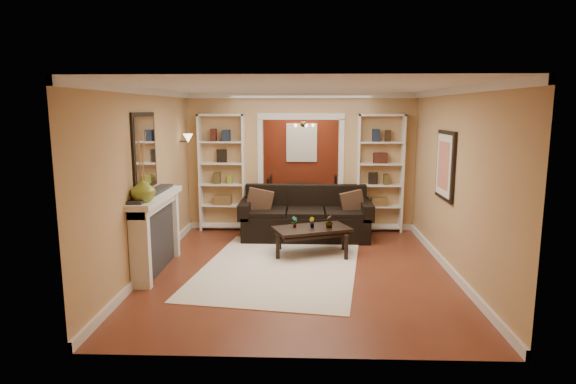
{
  "coord_description": "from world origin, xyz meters",
  "views": [
    {
      "loc": [
        0.08,
        -8.34,
        2.4
      ],
      "look_at": [
        -0.18,
        -0.8,
        1.09
      ],
      "focal_mm": 30.0,
      "sensor_mm": 36.0,
      "label": 1
    }
  ],
  "objects_px": {
    "sofa": "(306,213)",
    "dining_table": "(303,200)",
    "bookshelf_left": "(222,173)",
    "fireplace": "(158,233)",
    "bookshelf_right": "(380,174)",
    "coffee_table": "(312,241)"
  },
  "relations": [
    {
      "from": "dining_table",
      "to": "coffee_table",
      "type": "bearing_deg",
      "value": -177.35
    },
    {
      "from": "sofa",
      "to": "dining_table",
      "type": "xyz_separation_m",
      "value": [
        -0.06,
        2.36,
        -0.19
      ]
    },
    {
      "from": "bookshelf_left",
      "to": "fireplace",
      "type": "distance_m",
      "value": 2.65
    },
    {
      "from": "sofa",
      "to": "coffee_table",
      "type": "height_order",
      "value": "sofa"
    },
    {
      "from": "bookshelf_left",
      "to": "coffee_table",
      "type": "bearing_deg",
      "value": -43.14
    },
    {
      "from": "bookshelf_left",
      "to": "dining_table",
      "type": "xyz_separation_m",
      "value": [
        1.6,
        1.78,
        -0.87
      ]
    },
    {
      "from": "fireplace",
      "to": "sofa",
      "type": "bearing_deg",
      "value": 41.63
    },
    {
      "from": "sofa",
      "to": "dining_table",
      "type": "bearing_deg",
      "value": 91.42
    },
    {
      "from": "coffee_table",
      "to": "sofa",
      "type": "bearing_deg",
      "value": 74.13
    },
    {
      "from": "bookshelf_right",
      "to": "sofa",
      "type": "bearing_deg",
      "value": -158.14
    },
    {
      "from": "coffee_table",
      "to": "dining_table",
      "type": "bearing_deg",
      "value": 71.41
    },
    {
      "from": "coffee_table",
      "to": "bookshelf_right",
      "type": "relative_size",
      "value": 0.53
    },
    {
      "from": "bookshelf_left",
      "to": "fireplace",
      "type": "height_order",
      "value": "bookshelf_left"
    },
    {
      "from": "bookshelf_left",
      "to": "bookshelf_right",
      "type": "distance_m",
      "value": 3.1
    },
    {
      "from": "bookshelf_right",
      "to": "dining_table",
      "type": "bearing_deg",
      "value": 130.16
    },
    {
      "from": "coffee_table",
      "to": "bookshelf_left",
      "type": "relative_size",
      "value": 0.53
    },
    {
      "from": "dining_table",
      "to": "sofa",
      "type": "bearing_deg",
      "value": -178.58
    },
    {
      "from": "bookshelf_left",
      "to": "dining_table",
      "type": "distance_m",
      "value": 2.54
    },
    {
      "from": "fireplace",
      "to": "dining_table",
      "type": "bearing_deg",
      "value": 63.65
    },
    {
      "from": "sofa",
      "to": "bookshelf_left",
      "type": "relative_size",
      "value": 1.06
    },
    {
      "from": "sofa",
      "to": "bookshelf_right",
      "type": "height_order",
      "value": "bookshelf_right"
    },
    {
      "from": "dining_table",
      "to": "bookshelf_left",
      "type": "bearing_deg",
      "value": 138.16
    }
  ]
}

